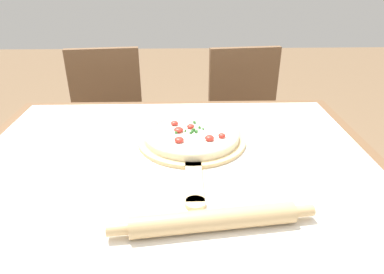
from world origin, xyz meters
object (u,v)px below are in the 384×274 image
(chair_right, at_px, (245,119))
(chair_left, at_px, (108,121))
(rolling_pin, at_px, (214,220))
(pizza_peel, at_px, (192,143))
(pizza, at_px, (192,134))

(chair_right, bearing_deg, chair_left, 173.82)
(rolling_pin, xyz_separation_m, chair_left, (-0.47, 1.15, -0.28))
(rolling_pin, relative_size, chair_left, 0.51)
(pizza_peel, distance_m, chair_left, 0.92)
(pizza_peel, xyz_separation_m, chair_right, (0.31, 0.77, -0.26))
(pizza_peel, distance_m, rolling_pin, 0.38)
(pizza, distance_m, chair_left, 0.91)
(chair_left, height_order, chair_right, same)
(pizza, distance_m, chair_right, 0.86)
(rolling_pin, bearing_deg, pizza_peel, 95.30)
(pizza_peel, distance_m, pizza, 0.03)
(pizza, bearing_deg, pizza_peel, -89.82)
(rolling_pin, distance_m, chair_left, 1.27)
(pizza_peel, relative_size, chair_right, 0.60)
(pizza_peel, height_order, chair_right, chair_right)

